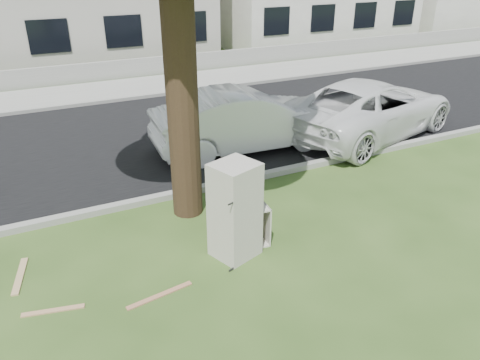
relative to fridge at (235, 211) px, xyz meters
name	(u,v)px	position (x,y,z in m)	size (l,w,h in m)	color
ground	(252,256)	(0.20, -0.20, -0.78)	(120.00, 120.00, 0.00)	#304D1B
road	(146,136)	(0.20, 5.80, -0.78)	(120.00, 7.00, 0.01)	black
kerb_near	(196,192)	(0.20, 2.25, -0.78)	(120.00, 0.18, 0.12)	gray
kerb_far	(116,102)	(0.20, 9.35, -0.78)	(120.00, 0.18, 0.12)	gray
sidewalk	(106,91)	(0.20, 10.80, -0.78)	(120.00, 2.80, 0.01)	gray
low_wall	(96,72)	(0.20, 12.40, -0.43)	(120.00, 0.15, 0.70)	gray
fridge	(235,211)	(0.00, 0.00, 0.00)	(0.64, 0.60, 1.56)	beige
cabinet	(240,225)	(0.19, 0.22, -0.44)	(0.88, 0.55, 0.69)	silver
plank_a	(160,295)	(-1.40, -0.47, -0.77)	(0.99, 0.08, 0.02)	#B07655
plank_b	(53,311)	(-2.78, -0.14, -0.77)	(0.81, 0.08, 0.02)	tan
plank_c	(20,276)	(-3.14, 0.87, -0.77)	(0.91, 0.10, 0.02)	tan
car_center	(245,120)	(2.15, 3.91, -0.05)	(1.55, 4.45, 1.47)	white
car_right	(370,108)	(5.54, 3.41, -0.06)	(2.40, 5.20, 1.45)	white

